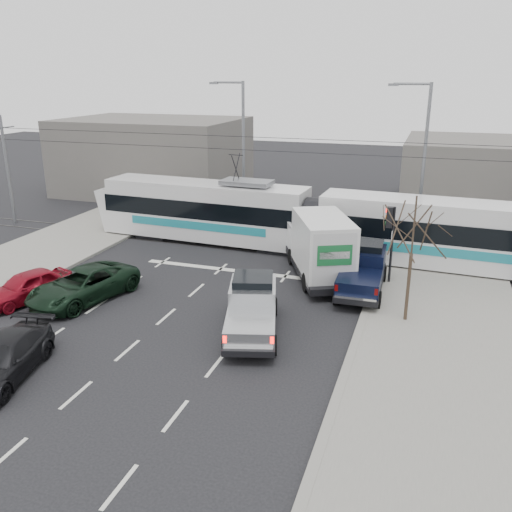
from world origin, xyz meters
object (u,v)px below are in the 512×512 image
(box_truck, at_px, (320,247))
(green_car, at_px, (83,285))
(navy_pickup, at_px, (363,269))
(dark_car, at_px, (3,359))
(silver_pickup, at_px, (252,306))
(red_car, at_px, (27,286))
(tram, at_px, (313,221))
(traffic_signal, at_px, (390,228))
(street_lamp_near, at_px, (421,155))
(bare_tree, at_px, (413,231))
(street_lamp_far, at_px, (241,143))

(box_truck, relative_size, green_car, 1.31)
(navy_pickup, xyz_separation_m, dark_car, (-10.03, -11.21, -0.39))
(silver_pickup, distance_m, red_car, 10.17)
(green_car, bearing_deg, silver_pickup, 11.44)
(tram, height_order, green_car, tram)
(traffic_signal, bearing_deg, navy_pickup, -131.30)
(box_truck, xyz_separation_m, red_car, (-11.45, -6.74, -0.90))
(street_lamp_near, distance_m, silver_pickup, 15.47)
(silver_pickup, height_order, box_truck, box_truck)
(bare_tree, relative_size, street_lamp_near, 0.56)
(navy_pickup, bearing_deg, street_lamp_near, 76.28)
(green_car, bearing_deg, box_truck, 46.81)
(silver_pickup, bearing_deg, navy_pickup, 40.65)
(bare_tree, xyz_separation_m, street_lamp_far, (-11.79, 13.50, 1.32))
(traffic_signal, bearing_deg, silver_pickup, -124.89)
(silver_pickup, xyz_separation_m, green_car, (-7.88, 0.35, -0.25))
(street_lamp_far, height_order, dark_car, street_lamp_far)
(box_truck, bearing_deg, traffic_signal, -22.22)
(silver_pickup, bearing_deg, green_car, 161.50)
(street_lamp_near, xyz_separation_m, box_truck, (-4.03, -7.65, -3.54))
(dark_car, bearing_deg, street_lamp_near, 46.88)
(street_lamp_far, xyz_separation_m, navy_pickup, (9.68, -10.62, -4.07))
(street_lamp_far, height_order, box_truck, street_lamp_far)
(tram, height_order, dark_car, tram)
(traffic_signal, distance_m, red_car, 16.31)
(bare_tree, bearing_deg, silver_pickup, -156.63)
(red_car, xyz_separation_m, dark_car, (3.62, -5.44, -0.01))
(traffic_signal, xyz_separation_m, tram, (-4.34, 3.55, -0.91))
(street_lamp_far, distance_m, silver_pickup, 17.58)
(traffic_signal, relative_size, red_car, 0.92)
(street_lamp_near, height_order, red_car, street_lamp_near)
(silver_pickup, relative_size, dark_car, 1.23)
(bare_tree, relative_size, silver_pickup, 0.90)
(tram, distance_m, red_car, 14.71)
(bare_tree, height_order, street_lamp_near, street_lamp_near)
(box_truck, distance_m, green_car, 10.95)
(traffic_signal, height_order, red_car, traffic_signal)
(box_truck, relative_size, navy_pickup, 1.32)
(dark_car, bearing_deg, red_car, 111.44)
(box_truck, xyz_separation_m, navy_pickup, (2.20, -0.97, -0.53))
(red_car, bearing_deg, street_lamp_far, 96.80)
(street_lamp_far, height_order, red_car, street_lamp_far)
(bare_tree, distance_m, dark_car, 15.05)
(dark_car, bearing_deg, traffic_signal, 35.98)
(street_lamp_near, distance_m, street_lamp_far, 11.67)
(street_lamp_near, bearing_deg, green_car, -134.21)
(street_lamp_near, relative_size, dark_car, 1.99)
(green_car, bearing_deg, traffic_signal, 40.14)
(street_lamp_far, bearing_deg, traffic_signal, -41.72)
(bare_tree, relative_size, red_car, 1.28)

